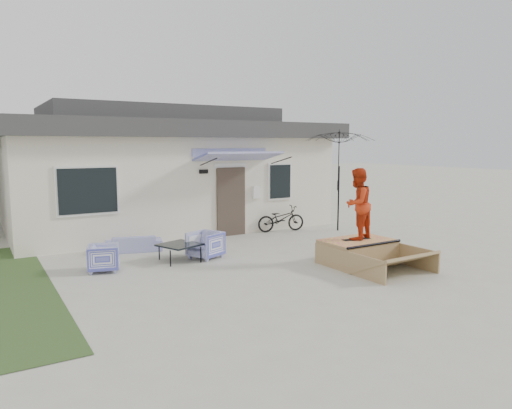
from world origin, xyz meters
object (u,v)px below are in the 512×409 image
armchair_left (104,256)px  bicycle (281,216)px  coffee_table (180,252)px  armchair_right (205,243)px  patio_umbrella (339,177)px  loveseat (134,241)px  skater (357,203)px  skateboard (356,239)px  skate_ramp (358,252)px

armchair_left → bicycle: bearing=-56.2°
bicycle → coffee_table: bearing=126.5°
armchair_right → patio_umbrella: patio_umbrella is taller
loveseat → skater: size_ratio=0.86×
loveseat → armchair_right: (1.29, -1.67, 0.08)m
armchair_right → skateboard: bearing=28.1°
patio_umbrella → skateboard: size_ratio=3.77×
armchair_right → skateboard: (2.89, -2.24, 0.20)m
bicycle → skateboard: 4.34m
coffee_table → skater: size_ratio=0.51×
armchair_right → coffee_table: size_ratio=0.86×
patio_umbrella → skate_ramp: patio_umbrella is taller
armchair_right → bicycle: bicycle is taller
skateboard → patio_umbrella: bearing=60.6°
armchair_left → armchair_right: bearing=-75.4°
skateboard → skater: size_ratio=0.44×
bicycle → skater: size_ratio=0.94×
skateboard → skater: skater is taller
armchair_left → bicycle: bicycle is taller
armchair_left → armchair_right: size_ratio=0.91×
patio_umbrella → skateboard: 4.39m
skater → bicycle: bearing=-117.4°
armchair_right → coffee_table: 0.68m
bicycle → skateboard: bearing=-178.2°
armchair_right → skater: skater is taller
skater → armchair_right: bearing=-55.4°
loveseat → skateboard: size_ratio=1.96×
patio_umbrella → skate_ramp: bearing=-124.5°
bicycle → skater: (-0.73, -4.28, 0.93)m
armchair_left → armchair_right: 2.44m
coffee_table → skateboard: (3.55, -2.28, 0.36)m
armchair_right → skateboard: size_ratio=0.99×
skate_ramp → coffee_table: bearing=145.7°
armchair_right → patio_umbrella: (5.32, 1.23, 1.38)m
armchair_left → skate_ramp: 5.83m
bicycle → skateboard: bicycle is taller
coffee_table → skateboard: bearing=-32.7°
coffee_table → skate_ramp: (3.55, -2.34, 0.06)m
bicycle → skate_ramp: size_ratio=0.72×
patio_umbrella → loveseat: bearing=176.2°
armchair_left → skater: bearing=-97.5°
bicycle → skateboard: size_ratio=2.14×
skateboard → armchair_right: bearing=147.9°
armchair_right → skater: 3.81m
armchair_left → bicycle: 6.39m
loveseat → bicycle: (4.91, 0.37, 0.22)m
patio_umbrella → skater: 4.24m
loveseat → armchair_right: bearing=142.0°
loveseat → skateboard: skateboard is taller
loveseat → skateboard: 5.73m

